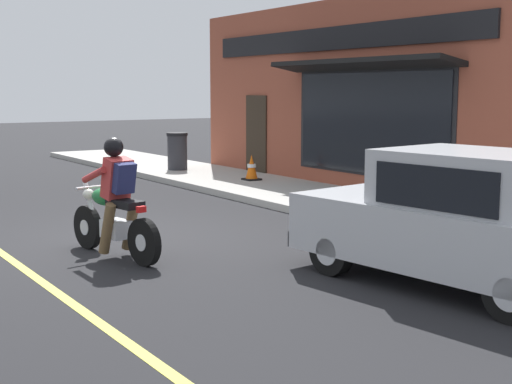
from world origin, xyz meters
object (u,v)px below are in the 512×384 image
fire_hydrant (455,194)px  car_hatchback (457,221)px  trash_bin (177,151)px  motorcycle_with_rider (115,208)px  traffic_cone (252,168)px

fire_hydrant → car_hatchback: bearing=-139.1°
trash_bin → car_hatchback: bearing=-102.0°
motorcycle_with_rider → traffic_cone: size_ratio=3.35×
motorcycle_with_rider → car_hatchback: size_ratio=0.51×
traffic_cone → motorcycle_with_rider: bearing=-137.9°
motorcycle_with_rider → traffic_cone: 7.41m
motorcycle_with_rider → car_hatchback: 4.42m
motorcycle_with_rider → fire_hydrant: (5.30, -1.24, -0.11)m
motorcycle_with_rider → fire_hydrant: size_ratio=2.28×
car_hatchback → trash_bin: (2.42, 11.44, -0.13)m
car_hatchback → traffic_cone: (2.83, 8.49, -0.33)m
car_hatchback → traffic_cone: car_hatchback is taller
motorcycle_with_rider → traffic_cone: motorcycle_with_rider is taller
trash_bin → motorcycle_with_rider: bearing=-122.7°
motorcycle_with_rider → car_hatchback: motorcycle_with_rider is taller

